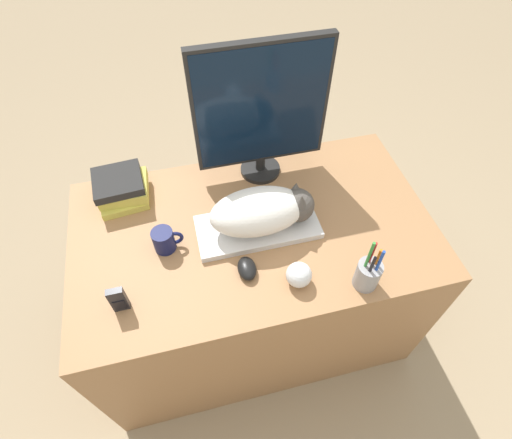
# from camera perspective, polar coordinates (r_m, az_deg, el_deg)

# --- Properties ---
(ground_plane) EXTENTS (12.00, 12.00, 0.00)m
(ground_plane) POSITION_cam_1_polar(r_m,az_deg,el_deg) (1.87, 2.57, -23.49)
(ground_plane) COLOR #998466
(desk) EXTENTS (1.24, 0.72, 0.71)m
(desk) POSITION_cam_1_polar(r_m,az_deg,el_deg) (1.67, -0.34, -8.54)
(desk) COLOR #9E7047
(desk) RESTS_ON ground_plane
(keyboard) EXTENTS (0.41, 0.18, 0.02)m
(keyboard) POSITION_cam_1_polar(r_m,az_deg,el_deg) (1.36, 0.23, -1.09)
(keyboard) COLOR silver
(keyboard) RESTS_ON desk
(cat) EXTENTS (0.35, 0.18, 0.14)m
(cat) POSITION_cam_1_polar(r_m,az_deg,el_deg) (1.30, 1.24, 1.34)
(cat) COLOR white
(cat) RESTS_ON keyboard
(monitor) EXTENTS (0.46, 0.15, 0.52)m
(monitor) POSITION_cam_1_polar(r_m,az_deg,el_deg) (1.37, 0.75, 15.34)
(monitor) COLOR black
(monitor) RESTS_ON desk
(computer_mouse) EXTENTS (0.06, 0.09, 0.04)m
(computer_mouse) POSITION_cam_1_polar(r_m,az_deg,el_deg) (1.26, -1.30, -7.00)
(computer_mouse) COLOR black
(computer_mouse) RESTS_ON desk
(coffee_mug) EXTENTS (0.10, 0.07, 0.08)m
(coffee_mug) POSITION_cam_1_polar(r_m,az_deg,el_deg) (1.33, -12.91, -2.88)
(coffee_mug) COLOR #141947
(coffee_mug) RESTS_ON desk
(pen_cup) EXTENTS (0.08, 0.08, 0.21)m
(pen_cup) POSITION_cam_1_polar(r_m,az_deg,el_deg) (1.25, 15.69, -7.47)
(pen_cup) COLOR #939399
(pen_cup) RESTS_ON desk
(baseball) EXTENTS (0.08, 0.08, 0.08)m
(baseball) POSITION_cam_1_polar(r_m,az_deg,el_deg) (1.23, 6.15, -7.85)
(baseball) COLOR silver
(baseball) RESTS_ON desk
(phone) EXTENTS (0.05, 0.02, 0.10)m
(phone) POSITION_cam_1_polar(r_m,az_deg,el_deg) (1.24, -19.07, -10.77)
(phone) COLOR black
(phone) RESTS_ON desk
(book_stack) EXTENTS (0.19, 0.19, 0.10)m
(book_stack) POSITION_cam_1_polar(r_m,az_deg,el_deg) (1.51, -18.66, 4.23)
(book_stack) COLOR #CCC14C
(book_stack) RESTS_ON desk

